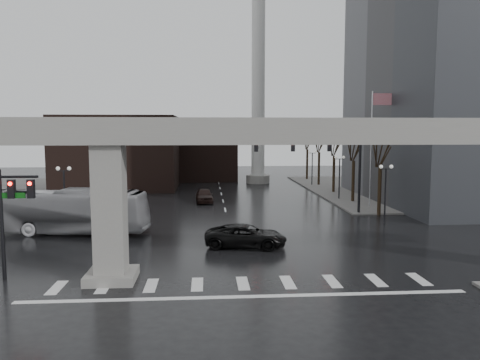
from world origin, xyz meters
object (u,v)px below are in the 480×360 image
(pickup_truck, at_px, (246,236))
(city_bus, at_px, (67,211))
(signal_mast_arm, at_px, (321,154))
(far_car, at_px, (204,195))

(pickup_truck, relative_size, city_bus, 0.45)
(signal_mast_arm, relative_size, city_bus, 0.96)
(signal_mast_arm, xyz_separation_m, city_bus, (-21.77, -6.80, -4.08))
(signal_mast_arm, bearing_deg, pickup_truck, -124.04)
(pickup_truck, bearing_deg, far_car, 18.16)
(pickup_truck, xyz_separation_m, city_bus, (-13.59, 5.30, 0.97))
(pickup_truck, distance_m, city_bus, 14.62)
(city_bus, relative_size, far_car, 2.73)
(far_car, bearing_deg, pickup_truck, -85.08)
(signal_mast_arm, height_order, far_car, signal_mast_arm)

